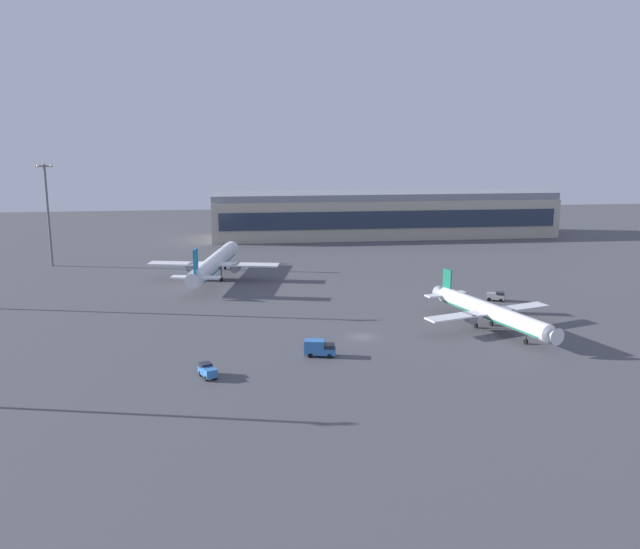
{
  "coord_description": "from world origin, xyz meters",
  "views": [
    {
      "loc": [
        -22.85,
        -131.69,
        42.18
      ],
      "look_at": [
        -3.94,
        40.21,
        4.0
      ],
      "focal_mm": 39.42,
      "sensor_mm": 36.0,
      "label": 1
    }
  ],
  "objects_px": {
    "catering_truck": "(319,348)",
    "apron_light_west": "(48,209)",
    "airplane_near_gate": "(490,312)",
    "airplane_far_stand": "(214,263)",
    "baggage_tractor": "(208,371)",
    "cargo_loader": "(496,296)"
  },
  "relations": [
    {
      "from": "airplane_near_gate",
      "to": "cargo_loader",
      "type": "relative_size",
      "value": 7.98
    },
    {
      "from": "airplane_far_stand",
      "to": "apron_light_west",
      "type": "height_order",
      "value": "apron_light_west"
    },
    {
      "from": "catering_truck",
      "to": "apron_light_west",
      "type": "bearing_deg",
      "value": -131.19
    },
    {
      "from": "baggage_tractor",
      "to": "airplane_far_stand",
      "type": "bearing_deg",
      "value": 67.62
    },
    {
      "from": "airplane_far_stand",
      "to": "cargo_loader",
      "type": "bearing_deg",
      "value": -13.1
    },
    {
      "from": "cargo_loader",
      "to": "catering_truck",
      "type": "xyz_separation_m",
      "value": [
        -46.24,
        -35.31,
        0.4
      ]
    },
    {
      "from": "apron_light_west",
      "to": "baggage_tractor",
      "type": "bearing_deg",
      "value": -62.99
    },
    {
      "from": "catering_truck",
      "to": "apron_light_west",
      "type": "relative_size",
      "value": 0.2
    },
    {
      "from": "catering_truck",
      "to": "apron_light_west",
      "type": "xyz_separation_m",
      "value": [
        -69.6,
        89.21,
        15.22
      ]
    },
    {
      "from": "apron_light_west",
      "to": "airplane_far_stand",
      "type": "bearing_deg",
      "value": -25.73
    },
    {
      "from": "cargo_loader",
      "to": "baggage_tractor",
      "type": "distance_m",
      "value": 79.27
    },
    {
      "from": "airplane_far_stand",
      "to": "cargo_loader",
      "type": "xyz_separation_m",
      "value": [
        67.6,
        -30.65,
        -3.23
      ]
    },
    {
      "from": "airplane_far_stand",
      "to": "catering_truck",
      "type": "bearing_deg",
      "value": -60.77
    },
    {
      "from": "airplane_far_stand",
      "to": "apron_light_west",
      "type": "xyz_separation_m",
      "value": [
        -48.24,
        23.25,
        12.39
      ]
    },
    {
      "from": "airplane_near_gate",
      "to": "airplane_far_stand",
      "type": "bearing_deg",
      "value": -61.38
    },
    {
      "from": "cargo_loader",
      "to": "baggage_tractor",
      "type": "bearing_deg",
      "value": -30.78
    },
    {
      "from": "cargo_loader",
      "to": "catering_truck",
      "type": "bearing_deg",
      "value": -27.07
    },
    {
      "from": "baggage_tractor",
      "to": "apron_light_west",
      "type": "height_order",
      "value": "apron_light_west"
    },
    {
      "from": "airplane_near_gate",
      "to": "apron_light_west",
      "type": "xyz_separation_m",
      "value": [
        -106.3,
        76.12,
        13.15
      ]
    },
    {
      "from": "airplane_far_stand",
      "to": "apron_light_west",
      "type": "distance_m",
      "value": 54.97
    },
    {
      "from": "airplane_near_gate",
      "to": "cargo_loader",
      "type": "distance_m",
      "value": 24.31
    },
    {
      "from": "airplane_near_gate",
      "to": "apron_light_west",
      "type": "relative_size",
      "value": 1.23
    }
  ]
}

